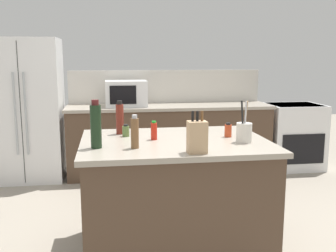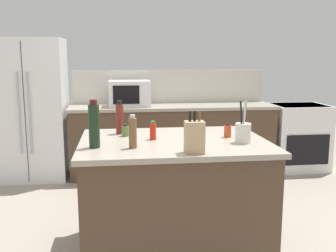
{
  "view_description": "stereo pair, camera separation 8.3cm",
  "coord_description": "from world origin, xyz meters",
  "px_view_note": "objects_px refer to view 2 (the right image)",
  "views": [
    {
      "loc": [
        -0.51,
        -3.0,
        1.59
      ],
      "look_at": [
        0.0,
        0.35,
        0.99
      ],
      "focal_mm": 42.0,
      "sensor_mm": 36.0,
      "label": 1
    },
    {
      "loc": [
        -0.42,
        -3.01,
        1.59
      ],
      "look_at": [
        0.0,
        0.35,
        0.99
      ],
      "focal_mm": 42.0,
      "sensor_mm": 36.0,
      "label": 2
    }
  ],
  "objects_px": {
    "hot_sauce_bottle": "(153,131)",
    "microwave": "(130,93)",
    "spice_jar_paprika": "(228,131)",
    "spice_jar_oregano": "(125,131)",
    "vinegar_bottle": "(120,118)",
    "refrigerator": "(31,109)",
    "knife_block": "(194,137)",
    "utensil_crock": "(243,132)",
    "pepper_grinder": "(133,132)",
    "wine_bottle": "(94,125)",
    "range_oven": "(298,136)"
  },
  "relations": [
    {
      "from": "hot_sauce_bottle",
      "to": "microwave",
      "type": "bearing_deg",
      "value": 93.16
    },
    {
      "from": "hot_sauce_bottle",
      "to": "spice_jar_paprika",
      "type": "distance_m",
      "value": 0.61
    },
    {
      "from": "spice_jar_oregano",
      "to": "vinegar_bottle",
      "type": "height_order",
      "value": "vinegar_bottle"
    },
    {
      "from": "refrigerator",
      "to": "vinegar_bottle",
      "type": "distance_m",
      "value": 2.26
    },
    {
      "from": "knife_block",
      "to": "spice_jar_oregano",
      "type": "height_order",
      "value": "knife_block"
    },
    {
      "from": "utensil_crock",
      "to": "pepper_grinder",
      "type": "height_order",
      "value": "utensil_crock"
    },
    {
      "from": "wine_bottle",
      "to": "vinegar_bottle",
      "type": "relative_size",
      "value": 1.23
    },
    {
      "from": "refrigerator",
      "to": "pepper_grinder",
      "type": "xyz_separation_m",
      "value": [
        1.23,
        -2.49,
        0.14
      ]
    },
    {
      "from": "microwave",
      "to": "spice_jar_oregano",
      "type": "height_order",
      "value": "microwave"
    },
    {
      "from": "spice_jar_paprika",
      "to": "spice_jar_oregano",
      "type": "distance_m",
      "value": 0.84
    },
    {
      "from": "microwave",
      "to": "wine_bottle",
      "type": "height_order",
      "value": "wine_bottle"
    },
    {
      "from": "knife_block",
      "to": "pepper_grinder",
      "type": "distance_m",
      "value": 0.46
    },
    {
      "from": "hot_sauce_bottle",
      "to": "spice_jar_oregano",
      "type": "height_order",
      "value": "hot_sauce_bottle"
    },
    {
      "from": "pepper_grinder",
      "to": "spice_jar_oregano",
      "type": "bearing_deg",
      "value": 96.04
    },
    {
      "from": "microwave",
      "to": "spice_jar_oregano",
      "type": "relative_size",
      "value": 5.34
    },
    {
      "from": "range_oven",
      "to": "pepper_grinder",
      "type": "xyz_separation_m",
      "value": [
        -2.43,
        -2.43,
        0.59
      ]
    },
    {
      "from": "range_oven",
      "to": "microwave",
      "type": "relative_size",
      "value": 1.7
    },
    {
      "from": "microwave",
      "to": "pepper_grinder",
      "type": "relative_size",
      "value": 2.23
    },
    {
      "from": "pepper_grinder",
      "to": "hot_sauce_bottle",
      "type": "bearing_deg",
      "value": 58.07
    },
    {
      "from": "range_oven",
      "to": "wine_bottle",
      "type": "relative_size",
      "value": 2.64
    },
    {
      "from": "utensil_crock",
      "to": "pepper_grinder",
      "type": "relative_size",
      "value": 1.32
    },
    {
      "from": "wine_bottle",
      "to": "pepper_grinder",
      "type": "xyz_separation_m",
      "value": [
        0.27,
        -0.05,
        -0.05
      ]
    },
    {
      "from": "utensil_crock",
      "to": "knife_block",
      "type": "bearing_deg",
      "value": -147.29
    },
    {
      "from": "refrigerator",
      "to": "range_oven",
      "type": "height_order",
      "value": "refrigerator"
    },
    {
      "from": "hot_sauce_bottle",
      "to": "refrigerator",
      "type": "bearing_deg",
      "value": 122.28
    },
    {
      "from": "hot_sauce_bottle",
      "to": "spice_jar_paprika",
      "type": "relative_size",
      "value": 1.29
    },
    {
      "from": "refrigerator",
      "to": "hot_sauce_bottle",
      "type": "relative_size",
      "value": 12.13
    },
    {
      "from": "knife_block",
      "to": "spice_jar_oregano",
      "type": "bearing_deg",
      "value": 125.11
    },
    {
      "from": "knife_block",
      "to": "vinegar_bottle",
      "type": "xyz_separation_m",
      "value": [
        -0.5,
        0.75,
        0.02
      ]
    },
    {
      "from": "wine_bottle",
      "to": "spice_jar_paprika",
      "type": "height_order",
      "value": "wine_bottle"
    },
    {
      "from": "vinegar_bottle",
      "to": "pepper_grinder",
      "type": "bearing_deg",
      "value": -80.64
    },
    {
      "from": "refrigerator",
      "to": "range_oven",
      "type": "bearing_deg",
      "value": -0.81
    },
    {
      "from": "utensil_crock",
      "to": "spice_jar_oregano",
      "type": "relative_size",
      "value": 3.16
    },
    {
      "from": "knife_block",
      "to": "hot_sauce_bottle",
      "type": "distance_m",
      "value": 0.54
    },
    {
      "from": "refrigerator",
      "to": "knife_block",
      "type": "bearing_deg",
      "value": -58.65
    },
    {
      "from": "vinegar_bottle",
      "to": "knife_block",
      "type": "bearing_deg",
      "value": -56.32
    },
    {
      "from": "spice_jar_paprika",
      "to": "utensil_crock",
      "type": "bearing_deg",
      "value": -75.12
    },
    {
      "from": "knife_block",
      "to": "vinegar_bottle",
      "type": "height_order",
      "value": "knife_block"
    },
    {
      "from": "spice_jar_oregano",
      "to": "vinegar_bottle",
      "type": "relative_size",
      "value": 0.36
    },
    {
      "from": "knife_block",
      "to": "hot_sauce_bottle",
      "type": "relative_size",
      "value": 1.93
    },
    {
      "from": "knife_block",
      "to": "wine_bottle",
      "type": "bearing_deg",
      "value": 159.19
    },
    {
      "from": "microwave",
      "to": "hot_sauce_bottle",
      "type": "height_order",
      "value": "microwave"
    },
    {
      "from": "wine_bottle",
      "to": "spice_jar_paprika",
      "type": "bearing_deg",
      "value": 12.83
    },
    {
      "from": "pepper_grinder",
      "to": "refrigerator",
      "type": "bearing_deg",
      "value": 116.32
    },
    {
      "from": "knife_block",
      "to": "vinegar_bottle",
      "type": "relative_size",
      "value": 1.02
    },
    {
      "from": "knife_block",
      "to": "refrigerator",
      "type": "bearing_deg",
      "value": 120.92
    },
    {
      "from": "refrigerator",
      "to": "knife_block",
      "type": "relative_size",
      "value": 6.27
    },
    {
      "from": "wine_bottle",
      "to": "hot_sauce_bottle",
      "type": "bearing_deg",
      "value": 26.66
    },
    {
      "from": "microwave",
      "to": "vinegar_bottle",
      "type": "xyz_separation_m",
      "value": [
        -0.14,
        -1.89,
        -0.03
      ]
    },
    {
      "from": "wine_bottle",
      "to": "utensil_crock",
      "type": "bearing_deg",
      "value": 1.15
    }
  ]
}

